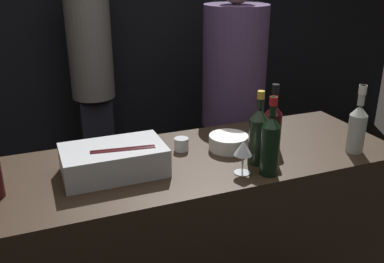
# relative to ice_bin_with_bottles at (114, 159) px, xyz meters

# --- Properties ---
(wall_back_chalkboard) EXTENTS (6.40, 0.06, 2.80)m
(wall_back_chalkboard) POSITION_rel_ice_bin_with_bottles_xyz_m (0.38, 2.09, 0.35)
(wall_back_chalkboard) COLOR black
(wall_back_chalkboard) RESTS_ON ground_plane
(bar_counter) EXTENTS (1.97, 0.70, 0.99)m
(bar_counter) POSITION_rel_ice_bin_with_bottles_xyz_m (0.38, 0.02, -0.56)
(bar_counter) COLOR #2D2116
(bar_counter) RESTS_ON ground_plane
(ice_bin_with_bottles) EXTENTS (0.44, 0.26, 0.13)m
(ice_bin_with_bottles) POSITION_rel_ice_bin_with_bottles_xyz_m (0.00, 0.00, 0.00)
(ice_bin_with_bottles) COLOR #B7BABF
(ice_bin_with_bottles) RESTS_ON bar_counter
(bowl_white) EXTENTS (0.19, 0.19, 0.07)m
(bowl_white) POSITION_rel_ice_bin_with_bottles_xyz_m (0.58, 0.05, -0.03)
(bowl_white) COLOR white
(bowl_white) RESTS_ON bar_counter
(wine_glass) EXTENTS (0.08, 0.08, 0.15)m
(wine_glass) POSITION_rel_ice_bin_with_bottles_xyz_m (0.52, -0.20, 0.05)
(wine_glass) COLOR silver
(wine_glass) RESTS_ON bar_counter
(candle_votive) EXTENTS (0.07, 0.07, 0.06)m
(candle_votive) POSITION_rel_ice_bin_with_bottles_xyz_m (0.36, 0.12, -0.04)
(candle_votive) COLOR silver
(candle_votive) RESTS_ON bar_counter
(red_wine_bottle_burgundy) EXTENTS (0.08, 0.08, 0.35)m
(red_wine_bottle_burgundy) POSITION_rel_ice_bin_with_bottles_xyz_m (0.62, -0.25, 0.08)
(red_wine_bottle_burgundy) COLOR black
(red_wine_bottle_burgundy) RESTS_ON bar_counter
(red_wine_bottle_black_foil) EXTENTS (0.08, 0.08, 0.33)m
(red_wine_bottle_black_foil) POSITION_rel_ice_bin_with_bottles_xyz_m (0.78, -0.02, 0.06)
(red_wine_bottle_black_foil) COLOR black
(red_wine_bottle_black_foil) RESTS_ON bar_counter
(white_wine_bottle) EXTENTS (0.08, 0.08, 0.33)m
(white_wine_bottle) POSITION_rel_ice_bin_with_bottles_xyz_m (1.13, -0.20, 0.07)
(white_wine_bottle) COLOR #B2B7AD
(white_wine_bottle) RESTS_ON bar_counter
(champagne_bottle) EXTENTS (0.09, 0.09, 0.34)m
(champagne_bottle) POSITION_rel_ice_bin_with_bottles_xyz_m (0.63, -0.14, 0.07)
(champagne_bottle) COLOR black
(champagne_bottle) RESTS_ON bar_counter
(person_in_hoodie) EXTENTS (0.40, 0.40, 1.82)m
(person_in_hoodie) POSITION_rel_ice_bin_with_bottles_xyz_m (0.93, 0.71, -0.04)
(person_in_hoodie) COLOR black
(person_in_hoodie) RESTS_ON ground_plane
(person_blond_tee) EXTENTS (0.39, 0.39, 1.78)m
(person_blond_tee) POSITION_rel_ice_bin_with_bottles_xyz_m (1.21, 1.25, -0.06)
(person_blond_tee) COLOR black
(person_blond_tee) RESTS_ON ground_plane
(person_grey_polo) EXTENTS (0.34, 0.34, 1.81)m
(person_grey_polo) POSITION_rel_ice_bin_with_bottles_xyz_m (0.18, 1.68, -0.03)
(person_grey_polo) COLOR black
(person_grey_polo) RESTS_ON ground_plane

